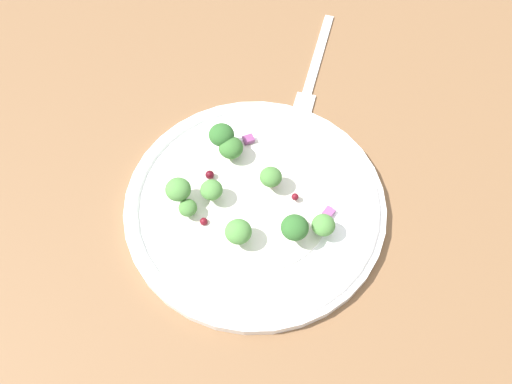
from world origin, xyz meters
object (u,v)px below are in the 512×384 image
object	(u,v)px
broccoli_floret_1	(188,208)
broccoli_floret_2	(295,228)
fork	(314,69)
plate	(256,201)
broccoli_floret_0	(222,135)

from	to	relation	value
broccoli_floret_1	broccoli_floret_2	distance (cm)	11.56
broccoli_floret_1	fork	world-z (taller)	broccoli_floret_1
broccoli_floret_1	broccoli_floret_2	xyz separation A→B (cm)	(-11.50, -0.17, 1.11)
plate	fork	xyz separation A→B (cm)	(-1.91, -21.70, -0.61)
plate	fork	world-z (taller)	plate
plate	broccoli_floret_2	xyz separation A→B (cm)	(-5.07, 3.63, 2.88)
broccoli_floret_0	broccoli_floret_1	world-z (taller)	broccoli_floret_0
broccoli_floret_1	broccoli_floret_2	world-z (taller)	broccoli_floret_2
broccoli_floret_2	fork	distance (cm)	25.77
plate	fork	bearing A→B (deg)	-95.03
plate	broccoli_floret_2	size ratio (longest dim) A/B	9.91
broccoli_floret_2	broccoli_floret_1	bearing A→B (deg)	0.84
plate	broccoli_floret_1	distance (cm)	7.68
broccoli_floret_2	fork	bearing A→B (deg)	-82.88
broccoli_floret_0	fork	xyz separation A→B (cm)	(-7.52, -16.04, -3.34)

